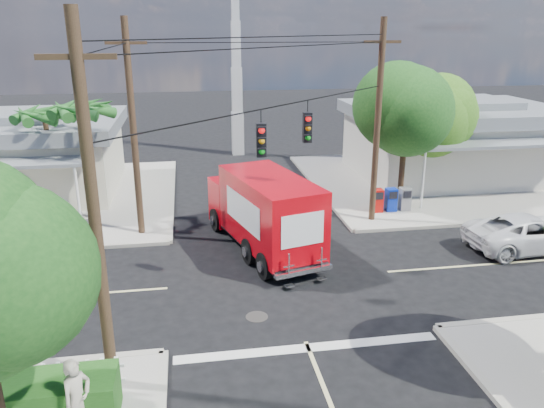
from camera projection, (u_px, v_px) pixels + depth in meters
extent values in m
plane|color=black|center=(281.00, 280.00, 18.93)|extent=(120.00, 120.00, 0.00)
cube|color=#ABA69B|center=(433.00, 181.00, 30.89)|extent=(14.00, 14.00, 0.14)
cube|color=#A9A496|center=(316.00, 186.00, 29.82)|extent=(0.25, 14.00, 0.14)
cube|color=#A9A496|center=(501.00, 222.00, 24.33)|extent=(14.00, 0.25, 0.14)
cube|color=#ABA69B|center=(35.00, 200.00, 27.52)|extent=(14.00, 14.00, 0.14)
cube|color=#A9A496|center=(172.00, 193.00, 28.59)|extent=(0.25, 14.00, 0.14)
cube|color=beige|center=(248.00, 196.00, 28.29)|extent=(0.12, 12.00, 0.01)
cube|color=beige|center=(535.00, 261.00, 20.46)|extent=(12.00, 0.12, 0.01)
cube|color=silver|center=(308.00, 348.00, 14.90)|extent=(7.50, 0.40, 0.01)
cube|color=beige|center=(452.00, 147.00, 31.49)|extent=(11.00, 8.00, 3.40)
cube|color=gray|center=(456.00, 112.00, 30.85)|extent=(11.80, 8.80, 0.70)
cube|color=gray|center=(457.00, 103.00, 30.69)|extent=(6.05, 4.40, 0.50)
cube|color=gray|center=(502.00, 144.00, 26.53)|extent=(9.90, 1.80, 0.15)
cylinder|color=silver|center=(423.00, 180.00, 25.56)|extent=(0.12, 0.12, 2.90)
cube|color=beige|center=(18.00, 162.00, 28.24)|extent=(10.00, 8.00, 3.20)
cube|color=gray|center=(13.00, 126.00, 27.62)|extent=(10.80, 8.80, 0.70)
cube|color=gray|center=(11.00, 116.00, 27.47)|extent=(5.50, 4.40, 0.50)
cylinder|color=silver|center=(78.00, 195.00, 23.60)|extent=(0.12, 0.12, 2.70)
cube|color=silver|center=(238.00, 133.00, 37.25)|extent=(0.80, 0.80, 3.00)
cube|color=silver|center=(237.00, 90.00, 36.30)|extent=(0.70, 0.70, 3.00)
cube|color=silver|center=(236.00, 44.00, 35.36)|extent=(0.60, 0.60, 3.00)
cylinder|color=#422D1C|center=(402.00, 166.00, 25.70)|extent=(0.28, 0.28, 4.10)
sphere|color=#184816|center=(406.00, 113.00, 24.89)|extent=(4.10, 4.10, 4.10)
sphere|color=#184816|center=(397.00, 107.00, 24.94)|extent=(3.33, 3.33, 3.33)
sphere|color=#184816|center=(416.00, 117.00, 24.71)|extent=(3.58, 3.58, 3.58)
cylinder|color=#422D1C|center=(432.00, 158.00, 28.24)|extent=(0.28, 0.28, 3.58)
sphere|color=#336918|center=(436.00, 116.00, 27.53)|extent=(3.58, 3.58, 3.58)
sphere|color=#336918|center=(428.00, 112.00, 27.59)|extent=(2.91, 2.91, 2.91)
sphere|color=#336918|center=(445.00, 119.00, 27.34)|extent=(3.14, 3.14, 3.14)
cylinder|color=#422D1C|center=(89.00, 165.00, 23.96)|extent=(0.24, 0.24, 5.00)
cone|color=#256624|center=(104.00, 107.00, 23.28)|extent=(0.50, 2.06, 0.98)
cone|color=#256624|center=(98.00, 105.00, 23.89)|extent=(1.92, 1.68, 0.98)
cone|color=#256624|center=(81.00, 105.00, 23.93)|extent=(2.12, 0.95, 0.98)
cone|color=#256624|center=(65.00, 107.00, 23.38)|extent=(1.34, 2.07, 0.98)
cone|color=#256624|center=(61.00, 109.00, 22.65)|extent=(1.34, 2.07, 0.98)
cone|color=#256624|center=(74.00, 111.00, 22.29)|extent=(2.12, 0.95, 0.98)
cone|color=#256624|center=(93.00, 110.00, 22.57)|extent=(1.92, 1.68, 0.98)
cylinder|color=#422D1C|center=(51.00, 163.00, 25.13)|extent=(0.24, 0.24, 4.60)
cone|color=#256624|center=(64.00, 112.00, 24.50)|extent=(0.50, 2.06, 0.98)
cone|color=#256624|center=(60.00, 110.00, 25.11)|extent=(1.92, 1.68, 0.98)
cone|color=#256624|center=(44.00, 110.00, 25.16)|extent=(2.12, 0.95, 0.98)
cone|color=#256624|center=(28.00, 112.00, 24.61)|extent=(1.34, 2.07, 0.98)
cone|color=#256624|center=(23.00, 114.00, 23.88)|extent=(1.34, 2.07, 0.98)
cone|color=#256624|center=(34.00, 116.00, 23.51)|extent=(2.12, 0.95, 0.98)
cone|color=#256624|center=(53.00, 115.00, 23.79)|extent=(1.92, 1.68, 0.98)
cylinder|color=#473321|center=(95.00, 219.00, 11.84)|extent=(0.28, 0.28, 9.00)
cube|color=#473321|center=(76.00, 57.00, 10.73)|extent=(1.60, 0.12, 0.12)
cylinder|color=#473321|center=(377.00, 125.00, 23.17)|extent=(0.28, 0.28, 9.00)
cube|color=#473321|center=(383.00, 42.00, 22.06)|extent=(1.60, 0.12, 0.12)
cylinder|color=#473321|center=(134.00, 133.00, 21.58)|extent=(0.28, 0.28, 9.00)
cube|color=#473321|center=(126.00, 43.00, 20.47)|extent=(1.60, 0.12, 0.12)
cylinder|color=black|center=(282.00, 105.00, 16.97)|extent=(10.43, 10.43, 0.04)
cube|color=black|center=(261.00, 140.00, 16.39)|extent=(0.30, 0.24, 1.05)
sphere|color=red|center=(262.00, 130.00, 16.16)|extent=(0.20, 0.20, 0.20)
cube|color=black|center=(307.00, 128.00, 18.46)|extent=(0.30, 0.24, 1.05)
sphere|color=red|center=(308.00, 119.00, 18.23)|extent=(0.20, 0.20, 0.20)
cube|color=silver|center=(118.00, 375.00, 12.72)|extent=(0.09, 0.06, 1.00)
cube|color=#B60D08|center=(377.00, 200.00, 25.40)|extent=(0.50, 0.50, 1.10)
cube|color=#092398|center=(391.00, 200.00, 25.51)|extent=(0.50, 0.50, 1.10)
cube|color=slate|center=(405.00, 199.00, 25.62)|extent=(0.50, 0.50, 1.10)
cube|color=black|center=(262.00, 236.00, 21.54)|extent=(3.91, 7.40, 0.23)
cube|color=#C5040E|center=(237.00, 200.00, 23.70)|extent=(2.52, 2.07, 2.00)
cube|color=black|center=(232.00, 189.00, 24.14)|extent=(1.90, 0.73, 0.86)
cube|color=silver|center=(231.00, 208.00, 24.61)|extent=(2.05, 0.66, 0.32)
cube|color=#C5040E|center=(270.00, 211.00, 20.41)|extent=(3.60, 5.69, 2.64)
cube|color=white|center=(297.00, 203.00, 20.82)|extent=(0.89, 3.16, 1.18)
cube|color=white|center=(242.00, 211.00, 19.91)|extent=(0.89, 3.16, 1.18)
cube|color=white|center=(303.00, 230.00, 18.08)|extent=(1.58, 0.45, 1.18)
cube|color=silver|center=(303.00, 271.00, 18.45)|extent=(2.16, 0.80, 0.16)
cube|color=silver|center=(289.00, 266.00, 17.98)|extent=(0.41, 0.16, 0.91)
cube|color=silver|center=(321.00, 260.00, 18.49)|extent=(0.41, 0.16, 0.91)
cylinder|color=black|center=(216.00, 220.00, 23.40)|extent=(0.55, 1.04, 1.00)
cylinder|color=black|center=(260.00, 213.00, 24.23)|extent=(0.55, 1.04, 1.00)
cylinder|color=black|center=(265.00, 266.00, 18.86)|extent=(0.55, 1.04, 1.00)
cylinder|color=black|center=(316.00, 256.00, 19.69)|extent=(0.55, 1.04, 1.00)
imported|color=silver|center=(529.00, 232.00, 21.35)|extent=(5.30, 2.70, 1.44)
imported|color=beige|center=(78.00, 399.00, 11.19)|extent=(0.79, 0.83, 1.91)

